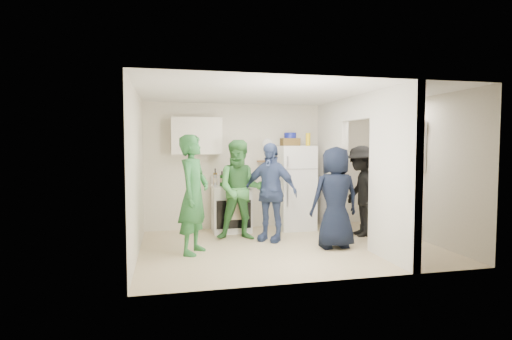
{
  "coord_description": "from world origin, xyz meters",
  "views": [
    {
      "loc": [
        -1.95,
        -6.21,
        1.67
      ],
      "look_at": [
        -0.48,
        0.4,
        1.25
      ],
      "focal_mm": 28.0,
      "sensor_mm": 36.0,
      "label": 1
    }
  ],
  "objects": [
    {
      "name": "floor",
      "position": [
        0.0,
        0.0,
        0.0
      ],
      "size": [
        4.8,
        4.8,
        0.0
      ],
      "primitive_type": "plane",
      "color": "beige",
      "rests_on": "ground"
    },
    {
      "name": "wall_back",
      "position": [
        0.0,
        1.7,
        1.25
      ],
      "size": [
        4.8,
        0.0,
        4.8
      ],
      "primitive_type": "plane",
      "rotation": [
        1.57,
        0.0,
        0.0
      ],
      "color": "silver",
      "rests_on": "floor"
    },
    {
      "name": "wall_front",
      "position": [
        0.0,
        -1.7,
        1.25
      ],
      "size": [
        4.8,
        0.0,
        4.8
      ],
      "primitive_type": "plane",
      "rotation": [
        -1.57,
        0.0,
        0.0
      ],
      "color": "silver",
      "rests_on": "floor"
    },
    {
      "name": "wall_left",
      "position": [
        -2.4,
        0.0,
        1.25
      ],
      "size": [
        0.0,
        3.4,
        3.4
      ],
      "primitive_type": "plane",
      "rotation": [
        1.57,
        0.0,
        1.57
      ],
      "color": "silver",
      "rests_on": "floor"
    },
    {
      "name": "wall_right",
      "position": [
        2.4,
        0.0,
        1.25
      ],
      "size": [
        0.0,
        3.4,
        3.4
      ],
      "primitive_type": "plane",
      "rotation": [
        1.57,
        0.0,
        -1.57
      ],
      "color": "silver",
      "rests_on": "floor"
    },
    {
      "name": "ceiling",
      "position": [
        0.0,
        0.0,
        2.5
      ],
      "size": [
        4.8,
        4.8,
        0.0
      ],
      "primitive_type": "plane",
      "rotation": [
        3.14,
        0.0,
        0.0
      ],
      "color": "white",
      "rests_on": "wall_back"
    },
    {
      "name": "partition_pier_back",
      "position": [
        1.2,
        1.1,
        1.25
      ],
      "size": [
        0.12,
        1.2,
        2.5
      ],
      "primitive_type": "cube",
      "color": "silver",
      "rests_on": "floor"
    },
    {
      "name": "partition_pier_front",
      "position": [
        1.2,
        -1.1,
        1.25
      ],
      "size": [
        0.12,
        1.2,
        2.5
      ],
      "primitive_type": "cube",
      "color": "silver",
      "rests_on": "floor"
    },
    {
      "name": "partition_header",
      "position": [
        1.2,
        0.0,
        2.3
      ],
      "size": [
        0.12,
        1.0,
        0.4
      ],
      "primitive_type": "cube",
      "color": "silver",
      "rests_on": "partition_pier_back"
    },
    {
      "name": "stove",
      "position": [
        -0.75,
        1.37,
        0.45
      ],
      "size": [
        0.75,
        0.62,
        0.89
      ],
      "primitive_type": "cube",
      "color": "white",
      "rests_on": "floor"
    },
    {
      "name": "upper_cabinet",
      "position": [
        -1.4,
        1.52,
        1.85
      ],
      "size": [
        0.95,
        0.34,
        0.7
      ],
      "primitive_type": "cube",
      "color": "silver",
      "rests_on": "wall_back"
    },
    {
      "name": "fridge",
      "position": [
        0.54,
        1.34,
        0.83
      ],
      "size": [
        0.68,
        0.66,
        1.66
      ],
      "primitive_type": "cube",
      "color": "white",
      "rests_on": "floor"
    },
    {
      "name": "wicker_basket",
      "position": [
        0.44,
        1.39,
        1.73
      ],
      "size": [
        0.35,
        0.25,
        0.15
      ],
      "primitive_type": "cube",
      "color": "brown",
      "rests_on": "fridge"
    },
    {
      "name": "blue_bowl",
      "position": [
        0.44,
        1.39,
        1.86
      ],
      "size": [
        0.24,
        0.24,
        0.11
      ],
      "primitive_type": "cylinder",
      "color": "navy",
      "rests_on": "wicker_basket"
    },
    {
      "name": "yellow_cup_stack_top",
      "position": [
        0.76,
        1.24,
        1.78
      ],
      "size": [
        0.09,
        0.09,
        0.25
      ],
      "primitive_type": "cylinder",
      "color": "yellow",
      "rests_on": "fridge"
    },
    {
      "name": "wall_clock",
      "position": [
        0.05,
        1.68,
        1.7
      ],
      "size": [
        0.22,
        0.02,
        0.22
      ],
      "primitive_type": "cylinder",
      "rotation": [
        1.57,
        0.0,
        0.0
      ],
      "color": "white",
      "rests_on": "wall_back"
    },
    {
      "name": "spice_shelf",
      "position": [
        0.0,
        1.65,
        1.35
      ],
      "size": [
        0.35,
        0.08,
        0.03
      ],
      "primitive_type": "cube",
      "color": "olive",
      "rests_on": "wall_back"
    },
    {
      "name": "nook_window",
      "position": [
        2.38,
        0.2,
        1.65
      ],
      "size": [
        0.03,
        0.7,
        0.8
      ],
      "primitive_type": "cube",
      "color": "black",
      "rests_on": "wall_right"
    },
    {
      "name": "nook_window_frame",
      "position": [
        2.36,
        0.2,
        1.65
      ],
      "size": [
        0.04,
        0.76,
        0.86
      ],
      "primitive_type": "cube",
      "color": "white",
      "rests_on": "wall_right"
    },
    {
      "name": "nook_valance",
      "position": [
        2.34,
        0.2,
        2.0
      ],
      "size": [
        0.04,
        0.82,
        0.18
      ],
      "primitive_type": "cube",
      "color": "white",
      "rests_on": "wall_right"
    },
    {
      "name": "yellow_cup_stack_stove",
      "position": [
        -0.87,
        1.15,
        1.02
      ],
      "size": [
        0.09,
        0.09,
        0.25
      ],
      "primitive_type": "cylinder",
      "color": "yellow",
      "rests_on": "stove"
    },
    {
      "name": "red_cup",
      "position": [
        -0.53,
        1.17,
        0.95
      ],
      "size": [
        0.09,
        0.09,
        0.12
      ],
      "primitive_type": "cylinder",
      "color": "red",
      "rests_on": "stove"
    },
    {
      "name": "person_green_left",
      "position": [
        -1.56,
        -0.06,
        0.92
      ],
      "size": [
        0.69,
        0.79,
        1.83
      ],
      "primitive_type": "imported",
      "rotation": [
        0.0,
        0.0,
        1.11
      ],
      "color": "#2E7338",
      "rests_on": "floor"
    },
    {
      "name": "person_green_center",
      "position": [
        -0.69,
        0.69,
        0.88
      ],
      "size": [
        0.96,
        0.81,
        1.77
      ],
      "primitive_type": "imported",
      "rotation": [
        0.0,
        0.0,
        -0.17
      ],
      "color": "#418339",
      "rests_on": "floor"
    },
    {
      "name": "person_denim",
      "position": [
        -0.21,
        0.5,
        0.86
      ],
      "size": [
        1.04,
        0.96,
        1.72
      ],
      "primitive_type": "imported",
      "rotation": [
        0.0,
        0.0,
        -0.69
      ],
      "color": "navy",
      "rests_on": "floor"
    },
    {
      "name": "person_navy",
      "position": [
        0.7,
        -0.22,
        0.83
      ],
      "size": [
        0.82,
        0.54,
        1.65
      ],
      "primitive_type": "imported",
      "rotation": [
        0.0,
        0.0,
        -3.12
      ],
      "color": "black",
      "rests_on": "floor"
    },
    {
      "name": "person_nook",
      "position": [
        1.53,
        0.5,
        0.83
      ],
      "size": [
        0.74,
        1.14,
        1.67
      ],
      "primitive_type": "imported",
      "rotation": [
        0.0,
        0.0,
        -1.69
      ],
      "color": "black",
      "rests_on": "floor"
    },
    {
      "name": "bottle_a",
      "position": [
        -1.04,
        1.5,
        1.06
      ],
      "size": [
        0.07,
        0.07,
        0.33
      ],
      "primitive_type": "cylinder",
      "color": "brown",
      "rests_on": "stove"
    },
    {
      "name": "bottle_b",
      "position": [
        -0.94,
        1.3,
        1.04
      ],
      "size": [
        0.08,
        0.08,
        0.29
      ],
      "primitive_type": "cylinder",
      "color": "#194B1A",
      "rests_on": "stove"
    },
    {
      "name": "bottle_c",
      "position": [
        -0.85,
        1.5,
        1.05
      ],
      "size": [
        0.08,
        0.08,
        0.32
      ],
      "primitive_type": "cylinder",
      "color": "silver",
      "rests_on": "stove"
    },
    {
      "name": "bottle_d",
      "position": [
        -0.74,
        1.3,
        1.04
      ],
      "size": [
        0.07,
        0.07,
        0.3
      ],
      "primitive_type": "cylinder",
      "color": "brown",
      "rests_on": "stove"
    },
    {
      "name": "bottle_e",
      "position": [
        -0.66,
        1.54,
        1.05
      ],
      "size": [
        0.07,
        0.07,
        0.31
      ],
      "primitive_type": "cylinder",
      "color": "#A5A8B7",
      "rests_on": "stove"
    },
    {
      "name": "bottle_f",
      "position": [
        -0.58,
        1.39,
        1.04
      ],
      "size": [
        0.07,
        0.07,
        0.3
      ],
      "primitive_type": "cylinder",
      "color": "black",
      "rests_on": "stove"
    },
    {
      "name": "bottle_g",
      "position": [
        -0.51,
        1.51,
        1.04
      ],
      "size": [
        0.07,
        0.07,
        0.29
      ],
      "primitive_type": "cylinder",
      "color": "brown",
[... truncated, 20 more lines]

